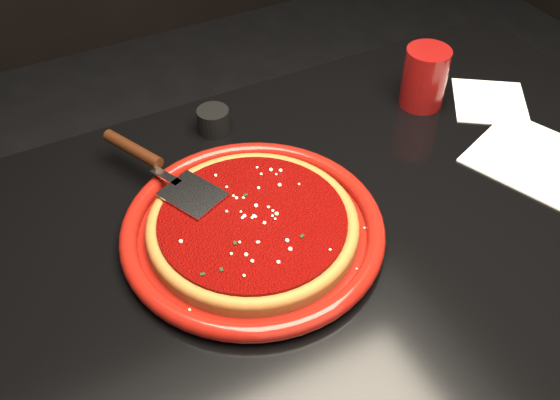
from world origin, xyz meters
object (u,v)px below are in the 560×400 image
object	(u,v)px
table	(339,359)
ramekin	(213,120)
plate	(253,229)
pizza_server	(161,168)
cup	(425,78)

from	to	relation	value
table	ramekin	bearing A→B (deg)	107.71
plate	pizza_server	world-z (taller)	pizza_server
table	pizza_server	bearing A→B (deg)	138.85
cup	ramekin	xyz separation A→B (m)	(-0.37, 0.10, -0.03)
table	plate	size ratio (longest dim) A/B	3.16
pizza_server	table	bearing A→B (deg)	-65.72
pizza_server	ramekin	world-z (taller)	pizza_server
plate	ramekin	bearing A→B (deg)	78.92
table	plate	bearing A→B (deg)	162.60
pizza_server	ramekin	xyz separation A→B (m)	(0.13, 0.11, -0.03)
table	pizza_server	size ratio (longest dim) A/B	4.18
pizza_server	ramekin	distance (m)	0.17
plate	ramekin	xyz separation A→B (m)	(0.05, 0.26, 0.01)
table	ramekin	distance (m)	0.51
table	cup	bearing A→B (deg)	36.66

